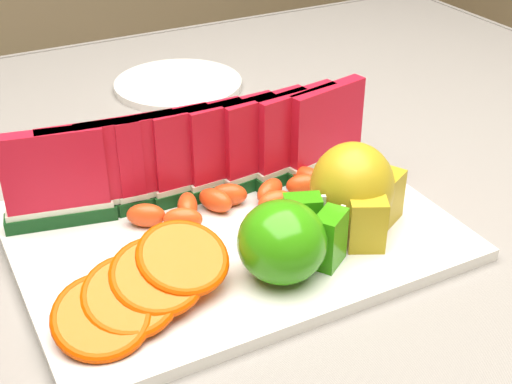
{
  "coord_description": "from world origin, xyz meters",
  "views": [
    {
      "loc": [
        -0.19,
        -0.62,
        1.15
      ],
      "look_at": [
        0.07,
        -0.11,
        0.81
      ],
      "focal_mm": 50.0,
      "sensor_mm": 36.0,
      "label": 1
    }
  ],
  "objects": [
    {
      "name": "orange_fan_back",
      "position": [
        0.05,
        0.02,
        0.79
      ],
      "size": [
        0.29,
        0.11,
        0.05
      ],
      "color": "#D74D00",
      "rests_on": "platter"
    },
    {
      "name": "tangerine_segments",
      "position": [
        0.07,
        -0.08,
        0.78
      ],
      "size": [
        0.21,
        0.07,
        0.02
      ],
      "color": "orange",
      "rests_on": "platter"
    },
    {
      "name": "orange_fan_front",
      "position": [
        -0.06,
        -0.18,
        0.79
      ],
      "size": [
        0.17,
        0.11,
        0.05
      ],
      "color": "#D74D00",
      "rests_on": "platter"
    },
    {
      "name": "side_plate",
      "position": [
        0.15,
        0.27,
        0.76
      ],
      "size": [
        0.18,
        0.18,
        0.01
      ],
      "color": "silver",
      "rests_on": "tablecloth"
    },
    {
      "name": "table",
      "position": [
        0.0,
        0.0,
        0.65
      ],
      "size": [
        1.4,
        0.9,
        0.75
      ],
      "color": "#512A1D",
      "rests_on": "ground"
    },
    {
      "name": "tablecloth",
      "position": [
        0.0,
        0.0,
        0.72
      ],
      "size": [
        1.53,
        1.03,
        0.2
      ],
      "color": "gray",
      "rests_on": "table"
    },
    {
      "name": "watermelon_row",
      "position": [
        0.05,
        -0.03,
        0.82
      ],
      "size": [
        0.39,
        0.07,
        0.1
      ],
      "color": "#0E3710",
      "rests_on": "platter"
    },
    {
      "name": "pear_cluster",
      "position": [
        0.16,
        -0.15,
        0.81
      ],
      "size": [
        0.1,
        0.1,
        0.09
      ],
      "color": "#975B1B",
      "rests_on": "platter"
    },
    {
      "name": "apple_cluster",
      "position": [
        0.07,
        -0.19,
        0.8
      ],
      "size": [
        0.11,
        0.09,
        0.07
      ],
      "color": "#228B1F",
      "rests_on": "platter"
    },
    {
      "name": "platter",
      "position": [
        0.05,
        -0.1,
        0.76
      ],
      "size": [
        0.4,
        0.3,
        0.01
      ],
      "color": "silver",
      "rests_on": "tablecloth"
    }
  ]
}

